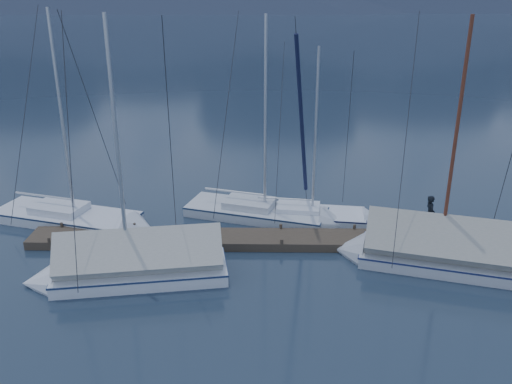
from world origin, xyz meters
TOP-DOWN VIEW (x-y plane):
  - ground at (0.00, 0.00)m, footprint 1000.00×1000.00m
  - dock at (0.00, 2.00)m, footprint 18.00×1.50m
  - mooring_posts at (-0.50, 2.00)m, footprint 15.12×1.52m
  - sailboat_open_left at (-7.34, 3.67)m, footprint 7.66×4.04m
  - sailboat_open_mid at (0.82, 4.40)m, footprint 7.44×3.99m
  - sailboat_open_right at (2.85, 4.31)m, footprint 6.33×2.73m
  - sailboat_covered_near at (6.60, 0.38)m, footprint 7.86×4.21m
  - sailboat_covered_far at (-4.52, -0.88)m, footprint 7.23×3.30m
  - person at (6.91, 2.45)m, footprint 0.43×0.60m

SIDE VIEW (x-z plane):
  - ground at x=0.00m, z-range 0.00..0.00m
  - dock at x=0.00m, z-range -0.16..0.38m
  - sailboat_open_right at x=2.85m, z-range -3.93..4.22m
  - sailboat_open_mid at x=0.82m, z-range -4.57..4.90m
  - sailboat_open_left at x=-7.34m, z-range -4.71..5.05m
  - mooring_posts at x=-0.50m, z-range 0.17..0.52m
  - sailboat_covered_far at x=-4.52m, z-range -4.42..5.38m
  - sailboat_covered_near at x=6.60m, z-range -4.40..5.38m
  - person at x=6.91m, z-range 0.34..1.91m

